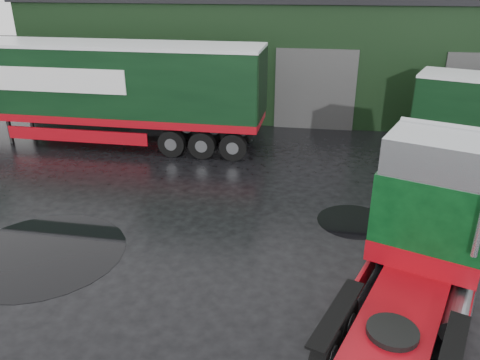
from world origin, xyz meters
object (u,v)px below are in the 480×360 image
warehouse (319,49)px  tree_back_a (223,10)px  hero_tractor (418,247)px  trailer_left (102,94)px  tree_back_b (427,26)px

warehouse → tree_back_a: tree_back_a is taller
hero_tractor → trailer_left: (-12.00, 10.77, 0.29)m
tree_back_a → tree_back_b: bearing=0.0°
hero_tractor → tree_back_b: size_ratio=0.87×
tree_back_a → trailer_left: bearing=-94.3°
warehouse → hero_tractor: warehouse is taller
warehouse → trailer_left: warehouse is taller
hero_tractor → trailer_left: bearing=158.7°
tree_back_b → tree_back_a: bearing=180.0°
warehouse → tree_back_b: 12.82m
hero_tractor → trailer_left: trailer_left is taller
trailer_left → tree_back_a: bearing=-4.0°
warehouse → hero_tractor: size_ratio=4.98×
tree_back_a → warehouse: bearing=-51.3°
warehouse → tree_back_a: (-8.00, 10.00, 1.59)m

